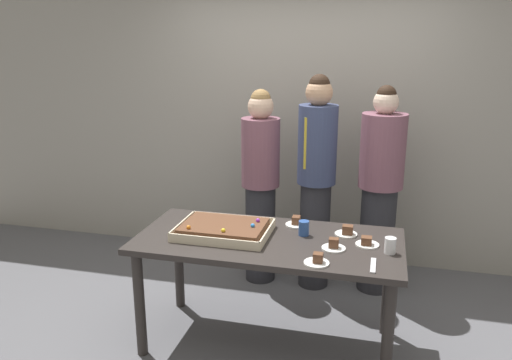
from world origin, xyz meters
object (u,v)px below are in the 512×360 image
(sheet_cake, at_px, (224,229))
(plated_slice_far_left, at_px, (367,243))
(party_table, at_px, (268,252))
(person_green_shirt_behind, at_px, (316,179))
(person_serving_front, at_px, (380,189))
(plated_slice_near_right, at_px, (296,223))
(drink_cup_nearest, at_px, (390,246))
(plated_slice_near_left, at_px, (317,261))
(person_striped_tie_right, at_px, (260,184))
(plated_slice_center_front, at_px, (347,232))
(plated_slice_far_right, at_px, (334,246))
(cake_server_utensil, at_px, (373,265))
(drink_cup_middle, at_px, (304,228))

(sheet_cake, distance_m, plated_slice_far_left, 0.94)
(party_table, height_order, person_green_shirt_behind, person_green_shirt_behind)
(person_serving_front, bearing_deg, plated_slice_near_right, 7.09)
(plated_slice_near_right, height_order, person_green_shirt_behind, person_green_shirt_behind)
(plated_slice_far_left, bearing_deg, person_serving_front, 86.41)
(plated_slice_far_left, xyz_separation_m, drink_cup_nearest, (0.14, -0.09, 0.03))
(plated_slice_near_left, relative_size, person_striped_tie_right, 0.09)
(plated_slice_near_left, relative_size, plated_slice_center_front, 1.00)
(drink_cup_nearest, height_order, person_striped_tie_right, person_striped_tie_right)
(person_serving_front, xyz_separation_m, person_striped_tie_right, (-0.98, -0.06, -0.01))
(plated_slice_far_left, height_order, drink_cup_nearest, drink_cup_nearest)
(sheet_cake, relative_size, plated_slice_near_right, 4.09)
(plated_slice_near_right, height_order, plated_slice_far_left, plated_slice_near_right)
(plated_slice_center_front, bearing_deg, drink_cup_nearest, -40.02)
(plated_slice_near_left, height_order, plated_slice_center_front, plated_slice_center_front)
(plated_slice_center_front, bearing_deg, plated_slice_far_right, -103.65)
(plated_slice_far_left, bearing_deg, plated_slice_far_right, -152.01)
(plated_slice_near_right, height_order, person_striped_tie_right, person_striped_tie_right)
(plated_slice_near_left, xyz_separation_m, person_green_shirt_behind, (-0.18, 1.27, 0.15))
(plated_slice_center_front, bearing_deg, person_striped_tie_right, 135.56)
(cake_server_utensil, height_order, person_striped_tie_right, person_striped_tie_right)
(drink_cup_nearest, bearing_deg, person_green_shirt_behind, 120.49)
(plated_slice_near_left, distance_m, cake_server_utensil, 0.32)
(drink_cup_nearest, xyz_separation_m, cake_server_utensil, (-0.09, -0.21, -0.05))
(plated_slice_far_left, bearing_deg, person_green_shirt_behind, 116.11)
(plated_slice_center_front, height_order, cake_server_utensil, plated_slice_center_front)
(drink_cup_nearest, bearing_deg, person_serving_front, 94.33)
(cake_server_utensil, bearing_deg, drink_cup_middle, 141.21)
(cake_server_utensil, bearing_deg, sheet_cake, 165.19)
(plated_slice_near_left, bearing_deg, plated_slice_near_right, 110.93)
(party_table, xyz_separation_m, plated_slice_near_left, (0.36, -0.31, 0.12))
(plated_slice_far_right, distance_m, person_striped_tie_right, 1.25)
(plated_slice_near_right, distance_m, drink_cup_nearest, 0.72)
(sheet_cake, relative_size, person_green_shirt_behind, 0.34)
(drink_cup_nearest, bearing_deg, plated_slice_center_front, 139.98)
(sheet_cake, xyz_separation_m, plated_slice_near_right, (0.44, 0.29, -0.02))
(plated_slice_near_left, relative_size, plated_slice_far_right, 1.00)
(plated_slice_near_left, distance_m, drink_cup_middle, 0.45)
(sheet_cake, height_order, drink_cup_nearest, drink_cup_nearest)
(plated_slice_far_left, xyz_separation_m, person_striped_tie_right, (-0.92, 0.92, 0.07))
(plated_slice_far_right, height_order, cake_server_utensil, plated_slice_far_right)
(plated_slice_far_left, bearing_deg, plated_slice_near_left, -128.01)
(plated_slice_near_right, bearing_deg, sheet_cake, -147.12)
(person_green_shirt_behind, bearing_deg, person_serving_front, 123.08)
(sheet_cake, xyz_separation_m, drink_cup_nearest, (1.08, -0.05, 0.01))
(plated_slice_center_front, relative_size, person_striped_tie_right, 0.09)
(person_serving_front, relative_size, person_striped_tie_right, 1.03)
(plated_slice_near_left, xyz_separation_m, plated_slice_far_left, (0.27, 0.35, 0.00))
(plated_slice_near_right, distance_m, cake_server_utensil, 0.77)
(plated_slice_near_right, distance_m, person_serving_front, 0.92)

